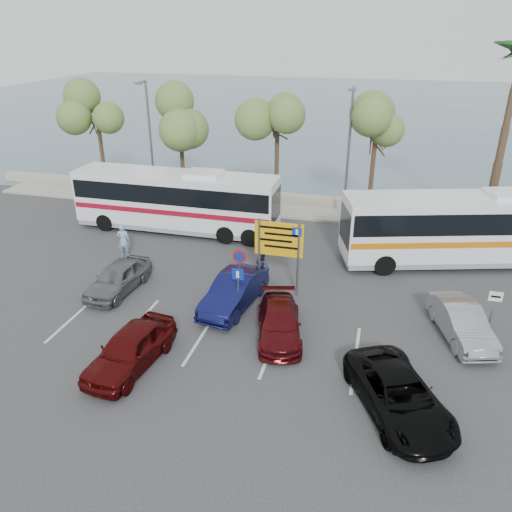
% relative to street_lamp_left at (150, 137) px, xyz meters
% --- Properties ---
extents(ground, '(120.00, 120.00, 0.00)m').
position_rel_street_lamp_left_xyz_m(ground, '(10.00, -13.52, -4.60)').
color(ground, '#323234').
rests_on(ground, ground).
extents(kerb_strip, '(44.00, 2.40, 0.15)m').
position_rel_street_lamp_left_xyz_m(kerb_strip, '(10.00, 0.48, -4.52)').
color(kerb_strip, '#9C9B8E').
rests_on(kerb_strip, ground).
extents(seawall, '(48.00, 0.80, 0.60)m').
position_rel_street_lamp_left_xyz_m(seawall, '(10.00, 2.48, -4.30)').
color(seawall, '#A79F85').
rests_on(seawall, ground).
extents(sea, '(140.00, 140.00, 0.00)m').
position_rel_street_lamp_left_xyz_m(sea, '(10.00, 46.48, -4.59)').
color(sea, '#45616F').
rests_on(sea, ground).
extents(tree_far_left, '(3.20, 3.20, 7.60)m').
position_rel_street_lamp_left_xyz_m(tree_far_left, '(-4.00, 0.48, 1.73)').
color(tree_far_left, '#382619').
rests_on(tree_far_left, kerb_strip).
extents(tree_left, '(3.20, 3.20, 7.20)m').
position_rel_street_lamp_left_xyz_m(tree_left, '(2.00, 0.48, 1.41)').
color(tree_left, '#382619').
rests_on(tree_left, kerb_strip).
extents(tree_mid, '(3.20, 3.20, 8.00)m').
position_rel_street_lamp_left_xyz_m(tree_mid, '(8.50, 0.48, 2.06)').
color(tree_mid, '#382619').
rests_on(tree_mid, kerb_strip).
extents(tree_right, '(3.20, 3.20, 7.40)m').
position_rel_street_lamp_left_xyz_m(tree_right, '(14.50, 0.48, 1.57)').
color(tree_right, '#382619').
rests_on(tree_right, kerb_strip).
extents(street_lamp_left, '(0.45, 1.15, 8.01)m').
position_rel_street_lamp_left_xyz_m(street_lamp_left, '(0.00, 0.00, 0.00)').
color(street_lamp_left, slate).
rests_on(street_lamp_left, kerb_strip).
extents(street_lamp_right, '(0.45, 1.15, 8.01)m').
position_rel_street_lamp_left_xyz_m(street_lamp_right, '(13.00, 0.00, 0.00)').
color(street_lamp_right, slate).
rests_on(street_lamp_right, kerb_strip).
extents(direction_sign, '(2.20, 0.12, 3.60)m').
position_rel_street_lamp_left_xyz_m(direction_sign, '(11.00, -10.32, -2.17)').
color(direction_sign, slate).
rests_on(direction_sign, ground).
extents(sign_no_stop, '(0.60, 0.08, 2.35)m').
position_rel_street_lamp_left_xyz_m(sign_no_stop, '(9.40, -11.13, -3.02)').
color(sign_no_stop, slate).
rests_on(sign_no_stop, ground).
extents(sign_parking, '(0.50, 0.07, 2.25)m').
position_rel_street_lamp_left_xyz_m(sign_parking, '(9.80, -12.73, -3.13)').
color(sign_parking, slate).
rests_on(sign_parking, ground).
extents(sign_taxi, '(0.50, 0.07, 2.20)m').
position_rel_street_lamp_left_xyz_m(sign_taxi, '(19.80, -12.03, -3.18)').
color(sign_taxi, slate).
rests_on(sign_taxi, ground).
extents(lane_markings, '(12.02, 4.20, 0.01)m').
position_rel_street_lamp_left_xyz_m(lane_markings, '(8.86, -14.52, -4.60)').
color(lane_markings, silver).
rests_on(lane_markings, ground).
extents(coach_bus_left, '(12.10, 2.65, 3.77)m').
position_rel_street_lamp_left_xyz_m(coach_bus_left, '(3.50, -4.27, -2.85)').
color(coach_bus_left, white).
rests_on(coach_bus_left, ground).
extents(coach_bus_right, '(12.67, 6.07, 3.87)m').
position_rel_street_lamp_left_xyz_m(coach_bus_right, '(19.55, -4.79, -2.80)').
color(coach_bus_right, white).
rests_on(coach_bus_right, ground).
extents(car_silver_a, '(1.91, 4.12, 1.37)m').
position_rel_street_lamp_left_xyz_m(car_silver_a, '(3.76, -12.02, -3.91)').
color(car_silver_a, slate).
rests_on(car_silver_a, ground).
extents(car_blue, '(2.19, 4.64, 1.47)m').
position_rel_street_lamp_left_xyz_m(car_blue, '(9.40, -12.02, -3.86)').
color(car_blue, '#0D1041').
rests_on(car_blue, ground).
extents(car_maroon, '(2.62, 4.42, 1.20)m').
position_rel_street_lamp_left_xyz_m(car_maroon, '(11.80, -13.77, -4.00)').
color(car_maroon, '#4D0C0F').
rests_on(car_maroon, ground).
extents(car_red, '(2.26, 4.48, 1.46)m').
position_rel_street_lamp_left_xyz_m(car_red, '(7.00, -17.02, -3.87)').
color(car_red, '#4A0A0A').
rests_on(car_red, ground).
extents(suv_black, '(4.09, 5.25, 1.32)m').
position_rel_street_lamp_left_xyz_m(suv_black, '(16.40, -17.02, -3.94)').
color(suv_black, black).
rests_on(suv_black, ground).
extents(car_silver_b, '(2.57, 4.36, 1.36)m').
position_rel_street_lamp_left_xyz_m(car_silver_b, '(18.80, -12.02, -3.92)').
color(car_silver_b, gray).
rests_on(car_silver_b, ground).
extents(pedestrian_near, '(0.77, 0.59, 1.87)m').
position_rel_street_lamp_left_xyz_m(pedestrian_near, '(2.20, -8.52, -3.67)').
color(pedestrian_near, '#86A3C3').
rests_on(pedestrian_near, ground).
extents(pedestrian_far, '(0.97, 0.98, 1.59)m').
position_rel_street_lamp_left_xyz_m(pedestrian_far, '(10.00, -9.34, -3.80)').
color(pedestrian_far, '#34384E').
rests_on(pedestrian_far, ground).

